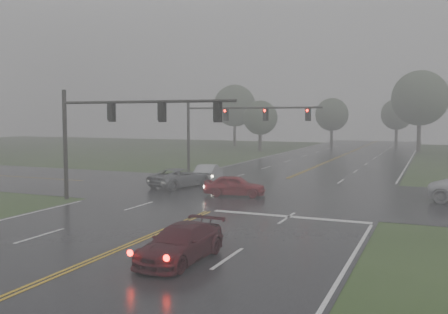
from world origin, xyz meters
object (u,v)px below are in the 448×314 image
at_px(sedan_maroon, 181,261).
at_px(signal_gantry_near, 112,123).
at_px(sedan_silver, 209,182).
at_px(car_grey, 180,187).
at_px(sedan_red, 235,196).
at_px(signal_gantry_far, 227,121).

height_order(sedan_maroon, signal_gantry_near, signal_gantry_near).
bearing_deg(sedan_maroon, sedan_silver, 114.22).
bearing_deg(sedan_maroon, signal_gantry_near, 137.96).
bearing_deg(car_grey, sedan_silver, -82.78).
distance_m(sedan_red, signal_gantry_far, 13.99).
relative_size(sedan_silver, signal_gantry_far, 0.33).
xyz_separation_m(signal_gantry_near, signal_gantry_far, (0.42, 17.17, -0.03)).
bearing_deg(signal_gantry_far, signal_gantry_near, -91.41).
xyz_separation_m(sedan_maroon, car_grey, (-9.01, 16.91, 0.00)).
height_order(sedan_maroon, sedan_red, sedan_red).
xyz_separation_m(sedan_red, car_grey, (-5.32, 2.33, 0.00)).
bearing_deg(sedan_silver, car_grey, 68.76).
distance_m(signal_gantry_near, signal_gantry_far, 17.17).
distance_m(car_grey, signal_gantry_far, 10.74).
relative_size(sedan_maroon, signal_gantry_far, 0.35).
xyz_separation_m(sedan_red, signal_gantry_near, (-5.93, -5.25, 4.87)).
relative_size(sedan_red, car_grey, 0.80).
xyz_separation_m(sedan_silver, signal_gantry_far, (-0.84, 5.95, 4.84)).
distance_m(sedan_maroon, car_grey, 19.16).
bearing_deg(signal_gantry_far, sedan_silver, -82.00).
bearing_deg(signal_gantry_far, sedan_maroon, -70.86).
distance_m(sedan_silver, car_grey, 3.70).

